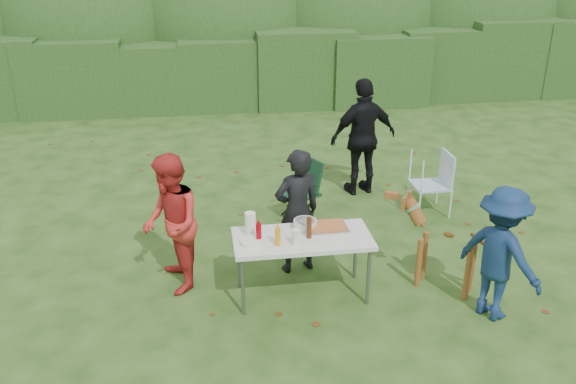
{
  "coord_description": "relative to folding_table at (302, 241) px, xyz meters",
  "views": [
    {
      "loc": [
        -0.7,
        -5.77,
        3.82
      ],
      "look_at": [
        0.25,
        0.61,
        1.0
      ],
      "focal_mm": 38.0,
      "sensor_mm": 36.0,
      "label": 1
    }
  ],
  "objects": [
    {
      "name": "lawn_chair",
      "position": [
        2.19,
        1.89,
        -0.23
      ],
      "size": [
        0.54,
        0.54,
        0.91
      ],
      "primitive_type": null,
      "rotation": [
        0.0,
        0.0,
        3.14
      ],
      "color": "#4F96B7",
      "rests_on": "ground"
    },
    {
      "name": "paper_towel_roll",
      "position": [
        -0.55,
        0.14,
        0.18
      ],
      "size": [
        0.12,
        0.12,
        0.26
      ],
      "primitive_type": "cylinder",
      "color": "white",
      "rests_on": "folding_table"
    },
    {
      "name": "mustard_bottle",
      "position": [
        -0.29,
        -0.14,
        0.15
      ],
      "size": [
        0.06,
        0.06,
        0.2
      ],
      "primitive_type": "cylinder",
      "color": "orange",
      "rests_on": "folding_table"
    },
    {
      "name": "pasta_bowl",
      "position": [
        0.06,
        0.19,
        0.1
      ],
      "size": [
        0.26,
        0.26,
        0.1
      ],
      "primitive_type": "cylinder",
      "color": "silver",
      "rests_on": "folding_table"
    },
    {
      "name": "shrub_backdrop",
      "position": [
        -0.32,
        9.62,
        0.91
      ],
      "size": [
        20.0,
        2.6,
        3.2
      ],
      "primitive_type": "ellipsoid",
      "color": "#3D6628",
      "rests_on": "ground"
    },
    {
      "name": "folding_table",
      "position": [
        0.0,
        0.0,
        0.0
      ],
      "size": [
        1.5,
        0.7,
        0.74
      ],
      "color": "silver",
      "rests_on": "ground"
    },
    {
      "name": "cup_stack",
      "position": [
        -0.1,
        -0.17,
        0.14
      ],
      "size": [
        0.08,
        0.08,
        0.18
      ],
      "primitive_type": "cylinder",
      "color": "white",
      "rests_on": "folding_table"
    },
    {
      "name": "person_red_jacket",
      "position": [
        -1.41,
        0.39,
        0.11
      ],
      "size": [
        0.73,
        0.87,
        1.6
      ],
      "primitive_type": "imported",
      "rotation": [
        0.0,
        0.0,
        -1.39
      ],
      "color": "red",
      "rests_on": "ground"
    },
    {
      "name": "beer_bottle",
      "position": [
        0.07,
        -0.03,
        0.17
      ],
      "size": [
        0.06,
        0.06,
        0.24
      ],
      "primitive_type": "cylinder",
      "color": "#47230F",
      "rests_on": "folding_table"
    },
    {
      "name": "hedge_row",
      "position": [
        -0.32,
        8.02,
        0.16
      ],
      "size": [
        22.0,
        1.4,
        1.7
      ],
      "primitive_type": "cube",
      "color": "#23471C",
      "rests_on": "ground"
    },
    {
      "name": "food_tray",
      "position": [
        0.31,
        0.14,
        0.06
      ],
      "size": [
        0.45,
        0.3,
        0.02
      ],
      "primitive_type": "cube",
      "color": "#B7B7BA",
      "rests_on": "folding_table"
    },
    {
      "name": "dog",
      "position": [
        1.63,
        -0.1,
        -0.16
      ],
      "size": [
        1.14,
        1.02,
        1.05
      ],
      "primitive_type": null,
      "rotation": [
        0.0,
        0.0,
        2.48
      ],
      "color": "brown",
      "rests_on": "ground"
    },
    {
      "name": "plate_stack",
      "position": [
        -0.56,
        -0.08,
        0.08
      ],
      "size": [
        0.24,
        0.24,
        0.05
      ],
      "primitive_type": "cylinder",
      "color": "white",
      "rests_on": "folding_table"
    },
    {
      "name": "person_cook",
      "position": [
        0.04,
        0.58,
        0.08
      ],
      "size": [
        0.63,
        0.49,
        1.54
      ],
      "primitive_type": "imported",
      "rotation": [
        0.0,
        0.0,
        3.39
      ],
      "color": "black",
      "rests_on": "ground"
    },
    {
      "name": "child",
      "position": [
        1.95,
        -0.66,
        0.05
      ],
      "size": [
        0.94,
        1.09,
        1.47
      ],
      "primitive_type": "imported",
      "rotation": [
        0.0,
        0.0,
        2.09
      ],
      "color": "navy",
      "rests_on": "ground"
    },
    {
      "name": "focaccia_bread",
      "position": [
        0.31,
        0.14,
        0.09
      ],
      "size": [
        0.4,
        0.26,
        0.04
      ],
      "primitive_type": "cube",
      "color": "#C06C36",
      "rests_on": "food_tray"
    },
    {
      "name": "person_black_puffy",
      "position": [
        1.4,
        2.74,
        0.21
      ],
      "size": [
        1.12,
        0.64,
        1.8
      ],
      "primitive_type": "imported",
      "rotation": [
        0.0,
        0.0,
        3.34
      ],
      "color": "black",
      "rests_on": "ground"
    },
    {
      "name": "ketchup_bottle",
      "position": [
        -0.48,
        -0.06,
        0.16
      ],
      "size": [
        0.06,
        0.06,
        0.22
      ],
      "primitive_type": "cylinder",
      "color": "#A6000B",
      "rests_on": "folding_table"
    },
    {
      "name": "ground",
      "position": [
        -0.32,
        0.02,
        -0.69
      ],
      "size": [
        80.0,
        80.0,
        0.0
      ],
      "primitive_type": "plane",
      "color": "#1E4211"
    },
    {
      "name": "camping_chair",
      "position": [
        0.29,
        1.96,
        -0.26
      ],
      "size": [
        0.72,
        0.72,
        0.86
      ],
      "primitive_type": null,
      "rotation": [
        0.0,
        0.0,
        3.61
      ],
      "color": "#11331E",
      "rests_on": "ground"
    }
  ]
}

